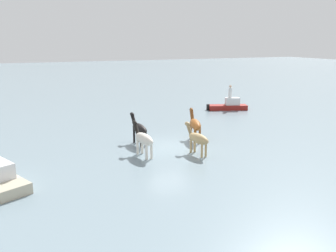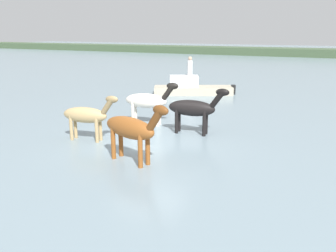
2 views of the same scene
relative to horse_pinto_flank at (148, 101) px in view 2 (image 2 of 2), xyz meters
name	(u,v)px [view 2 (image 2 of 2)]	position (x,y,z in m)	size (l,w,h in m)	color
ground_plane	(151,141)	(1.26, -2.07, -1.03)	(187.22, 187.22, 0.00)	gray
distant_shoreline	(295,56)	(1.26, 47.25, -1.03)	(168.50, 6.00, 2.40)	#3D5136
horse_pinto_flank	(148,101)	(0.00, 0.00, 0.00)	(2.43, 0.81, 1.87)	silver
horse_lead	(87,115)	(-0.92, -2.98, -0.07)	(2.25, 0.79, 1.74)	tan
horse_dark_mare	(194,108)	(2.32, -0.51, 0.00)	(2.42, 0.71, 1.87)	black
horse_gray_outer	(132,129)	(1.74, -4.19, 0.06)	(2.55, 1.06, 1.98)	brown
boat_skiff_near	(191,89)	(-1.04, 7.72, -0.71)	(5.10, 3.41, 1.35)	#B7AD93
person_watcher_seated	(190,67)	(-1.15, 7.67, 0.72)	(0.32, 0.32, 1.19)	silver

